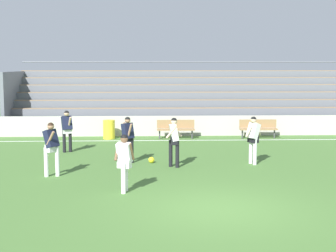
{
  "coord_description": "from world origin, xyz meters",
  "views": [
    {
      "loc": [
        -1.75,
        -11.74,
        3.48
      ],
      "look_at": [
        -0.96,
        7.72,
        1.11
      ],
      "focal_mm": 53.06,
      "sensor_mm": 36.0,
      "label": 1
    }
  ],
  "objects_px": {
    "bench_centre_sideline": "(176,127)",
    "player_dark_wide_left": "(128,136)",
    "player_white_overlapping": "(253,136)",
    "player_dark_wide_right": "(67,127)",
    "bench_far_left": "(258,127)",
    "player_dark_deep_cover": "(51,144)",
    "bleacher_stand": "(232,98)",
    "player_white_trailing_run": "(124,158)",
    "soccer_ball": "(151,160)",
    "player_white_on_ball": "(174,138)",
    "trash_bin": "(109,129)"
  },
  "relations": [
    {
      "from": "bench_centre_sideline",
      "to": "player_dark_wide_left",
      "type": "distance_m",
      "value": 6.3
    },
    {
      "from": "player_white_overlapping",
      "to": "player_dark_wide_right",
      "type": "relative_size",
      "value": 1.01
    },
    {
      "from": "bench_far_left",
      "to": "player_dark_wide_right",
      "type": "height_order",
      "value": "player_dark_wide_right"
    },
    {
      "from": "player_dark_deep_cover",
      "to": "bench_centre_sideline",
      "type": "bearing_deg",
      "value": 61.37
    },
    {
      "from": "bleacher_stand",
      "to": "player_white_trailing_run",
      "type": "distance_m",
      "value": 15.24
    },
    {
      "from": "bench_far_left",
      "to": "player_dark_wide_right",
      "type": "distance_m",
      "value": 9.31
    },
    {
      "from": "soccer_ball",
      "to": "player_white_trailing_run",
      "type": "bearing_deg",
      "value": -100.59
    },
    {
      "from": "bench_far_left",
      "to": "player_white_trailing_run",
      "type": "xyz_separation_m",
      "value": [
        -5.97,
        -10.08,
        0.41
      ]
    },
    {
      "from": "player_white_trailing_run",
      "to": "player_dark_deep_cover",
      "type": "bearing_deg",
      "value": 139.19
    },
    {
      "from": "player_dark_wide_left",
      "to": "bench_centre_sideline",
      "type": "bearing_deg",
      "value": 70.91
    },
    {
      "from": "bleacher_stand",
      "to": "player_white_overlapping",
      "type": "bearing_deg",
      "value": -95.49
    },
    {
      "from": "player_dark_wide_left",
      "to": "player_dark_deep_cover",
      "type": "relative_size",
      "value": 0.97
    },
    {
      "from": "player_white_trailing_run",
      "to": "soccer_ball",
      "type": "height_order",
      "value": "player_white_trailing_run"
    },
    {
      "from": "player_white_trailing_run",
      "to": "player_white_on_ball",
      "type": "bearing_deg",
      "value": 65.31
    },
    {
      "from": "player_white_on_ball",
      "to": "soccer_ball",
      "type": "xyz_separation_m",
      "value": [
        -0.77,
        0.77,
        -0.92
      ]
    },
    {
      "from": "player_dark_wide_right",
      "to": "player_white_trailing_run",
      "type": "height_order",
      "value": "player_dark_wide_right"
    },
    {
      "from": "player_white_on_ball",
      "to": "player_dark_wide_left",
      "type": "bearing_deg",
      "value": 154.35
    },
    {
      "from": "bench_far_left",
      "to": "soccer_ball",
      "type": "bearing_deg",
      "value": -131.15
    },
    {
      "from": "bleacher_stand",
      "to": "player_white_overlapping",
      "type": "relative_size",
      "value": 14.33
    },
    {
      "from": "bench_centre_sideline",
      "to": "trash_bin",
      "type": "height_order",
      "value": "bench_centre_sideline"
    },
    {
      "from": "player_white_overlapping",
      "to": "player_dark_wide_right",
      "type": "height_order",
      "value": "player_white_overlapping"
    },
    {
      "from": "player_white_on_ball",
      "to": "player_white_overlapping",
      "type": "height_order",
      "value": "player_white_on_ball"
    },
    {
      "from": "player_dark_deep_cover",
      "to": "soccer_ball",
      "type": "height_order",
      "value": "player_dark_deep_cover"
    },
    {
      "from": "bench_centre_sideline",
      "to": "player_dark_wide_left",
      "type": "xyz_separation_m",
      "value": [
        -2.06,
        -5.94,
        0.45
      ]
    },
    {
      "from": "player_white_on_ball",
      "to": "player_dark_wide_right",
      "type": "distance_m",
      "value": 5.22
    },
    {
      "from": "bench_far_left",
      "to": "player_dark_wide_left",
      "type": "relative_size",
      "value": 1.08
    },
    {
      "from": "player_dark_deep_cover",
      "to": "soccer_ball",
      "type": "xyz_separation_m",
      "value": [
        3.16,
        2.06,
        -0.92
      ]
    },
    {
      "from": "bench_far_left",
      "to": "player_dark_deep_cover",
      "type": "bearing_deg",
      "value": -136.22
    },
    {
      "from": "bench_centre_sideline",
      "to": "player_white_trailing_run",
      "type": "xyz_separation_m",
      "value": [
        -1.98,
        -10.08,
        0.41
      ]
    },
    {
      "from": "bench_far_left",
      "to": "player_white_trailing_run",
      "type": "distance_m",
      "value": 11.72
    },
    {
      "from": "player_white_overlapping",
      "to": "trash_bin",
      "type": "bearing_deg",
      "value": 131.07
    },
    {
      "from": "bench_far_left",
      "to": "player_dark_deep_cover",
      "type": "relative_size",
      "value": 1.05
    },
    {
      "from": "bleacher_stand",
      "to": "player_white_overlapping",
      "type": "xyz_separation_m",
      "value": [
        -1.01,
        -10.47,
        -0.65
      ]
    },
    {
      "from": "player_dark_wide_right",
      "to": "player_dark_deep_cover",
      "type": "distance_m",
      "value": 4.46
    },
    {
      "from": "player_white_on_ball",
      "to": "player_dark_deep_cover",
      "type": "relative_size",
      "value": 1.0
    },
    {
      "from": "bleacher_stand",
      "to": "soccer_ball",
      "type": "bearing_deg",
      "value": -114.51
    },
    {
      "from": "bench_far_left",
      "to": "trash_bin",
      "type": "height_order",
      "value": "bench_far_left"
    },
    {
      "from": "player_white_trailing_run",
      "to": "player_dark_deep_cover",
      "type": "xyz_separation_m",
      "value": [
        -2.39,
        2.06,
        0.08
      ]
    },
    {
      "from": "player_white_overlapping",
      "to": "player_white_trailing_run",
      "type": "distance_m",
      "value": 5.77
    },
    {
      "from": "player_dark_wide_left",
      "to": "soccer_ball",
      "type": "distance_m",
      "value": 1.22
    },
    {
      "from": "bench_far_left",
      "to": "player_white_trailing_run",
      "type": "bearing_deg",
      "value": -120.65
    },
    {
      "from": "bench_far_left",
      "to": "player_dark_wide_left",
      "type": "xyz_separation_m",
      "value": [
        -6.04,
        -5.94,
        0.45
      ]
    },
    {
      "from": "bleacher_stand",
      "to": "player_dark_deep_cover",
      "type": "relative_size",
      "value": 14.21
    },
    {
      "from": "player_white_overlapping",
      "to": "player_dark_deep_cover",
      "type": "height_order",
      "value": "player_dark_deep_cover"
    },
    {
      "from": "player_white_trailing_run",
      "to": "soccer_ball",
      "type": "xyz_separation_m",
      "value": [
        0.77,
        4.13,
        -0.84
      ]
    },
    {
      "from": "trash_bin",
      "to": "player_white_overlapping",
      "type": "xyz_separation_m",
      "value": [
        5.59,
        -6.42,
        0.57
      ]
    },
    {
      "from": "player_dark_wide_right",
      "to": "soccer_ball",
      "type": "distance_m",
      "value": 4.24
    },
    {
      "from": "player_dark_wide_left",
      "to": "player_dark_wide_right",
      "type": "distance_m",
      "value": 3.48
    },
    {
      "from": "trash_bin",
      "to": "player_white_overlapping",
      "type": "bearing_deg",
      "value": -48.93
    },
    {
      "from": "bleacher_stand",
      "to": "bench_far_left",
      "type": "distance_m",
      "value": 4.35
    }
  ]
}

